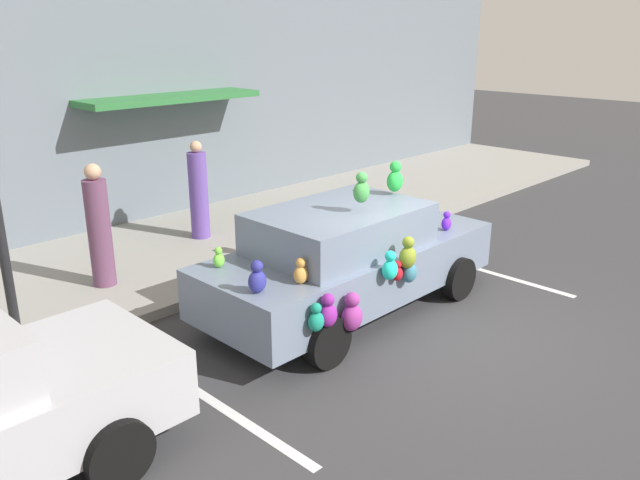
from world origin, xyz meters
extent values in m
plane|color=#38383A|center=(0.00, 0.00, 0.00)|extent=(60.00, 60.00, 0.00)
cube|color=gray|center=(0.00, 5.00, 0.07)|extent=(24.00, 4.00, 0.15)
cube|color=slate|center=(0.00, 7.15, 3.20)|extent=(24.00, 0.30, 6.40)
cube|color=#2D7237|center=(0.30, 6.60, 2.55)|extent=(3.60, 1.10, 0.12)
cube|color=silver|center=(2.38, 1.00, 0.00)|extent=(0.12, 3.60, 0.01)
cube|color=silver|center=(-3.12, 1.00, 0.00)|extent=(0.12, 3.60, 0.01)
cube|color=slate|center=(-0.29, 1.35, 0.64)|extent=(4.52, 1.78, 0.68)
cube|color=slate|center=(-0.52, 1.35, 1.26)|extent=(2.35, 1.57, 0.56)
cylinder|color=black|center=(1.11, 2.24, 0.32)|extent=(0.64, 0.22, 0.64)
cylinder|color=black|center=(1.11, 0.46, 0.32)|extent=(0.64, 0.22, 0.64)
cylinder|color=black|center=(-1.69, 2.24, 0.32)|extent=(0.64, 0.22, 0.64)
cylinder|color=black|center=(-1.69, 0.46, 0.32)|extent=(0.64, 0.22, 0.64)
ellipsoid|color=green|center=(0.57, 1.29, 1.74)|extent=(0.26, 0.21, 0.31)
sphere|color=green|center=(0.57, 1.29, 1.95)|extent=(0.17, 0.17, 0.17)
ellipsoid|color=red|center=(-0.46, 0.39, 0.85)|extent=(0.16, 0.13, 0.19)
sphere|color=red|center=(-0.46, 0.39, 0.98)|extent=(0.10, 0.10, 0.10)
ellipsoid|color=#199175|center=(-1.95, 0.38, 0.70)|extent=(0.20, 0.16, 0.24)
sphere|color=#199175|center=(-1.95, 0.38, 0.86)|extent=(0.13, 0.13, 0.13)
ellipsoid|color=green|center=(-1.07, 1.81, 1.08)|extent=(0.17, 0.14, 0.20)
sphere|color=green|center=(-1.07, 1.81, 1.22)|extent=(0.11, 0.11, 0.11)
ellipsoid|color=#8B2293|center=(-1.78, 0.36, 0.72)|extent=(0.24, 0.19, 0.28)
sphere|color=#8B2293|center=(-1.78, 0.36, 0.91)|extent=(0.15, 0.15, 0.15)
ellipsoid|color=red|center=(-1.03, 1.99, 1.14)|extent=(0.26, 0.21, 0.31)
sphere|color=red|center=(-1.03, 1.99, 1.35)|extent=(0.16, 0.16, 0.16)
ellipsoid|color=green|center=(-0.46, 1.03, 1.81)|extent=(0.24, 0.19, 0.28)
sphere|color=green|center=(-0.46, 1.03, 2.01)|extent=(0.15, 0.15, 0.15)
ellipsoid|color=gold|center=(1.50, 1.72, 1.08)|extent=(0.16, 0.13, 0.19)
sphere|color=gold|center=(1.50, 1.72, 1.21)|extent=(0.10, 0.10, 0.10)
ellipsoid|color=#2132D5|center=(0.66, 0.77, 1.13)|extent=(0.25, 0.20, 0.29)
sphere|color=#2132D5|center=(0.66, 0.77, 1.33)|extent=(0.16, 0.16, 0.16)
ellipsoid|color=#6A26E7|center=(1.17, 0.76, 1.08)|extent=(0.17, 0.14, 0.20)
sphere|color=#6A26E7|center=(1.17, 0.76, 1.22)|extent=(0.11, 0.11, 0.11)
ellipsoid|color=#8F5A18|center=(1.05, 1.76, 1.10)|extent=(0.20, 0.16, 0.23)
sphere|color=#8F5A18|center=(1.05, 1.76, 1.26)|extent=(0.13, 0.13, 0.13)
ellipsoid|color=gold|center=(-1.77, 0.81, 1.09)|extent=(0.19, 0.15, 0.22)
sphere|color=gold|center=(-1.77, 0.81, 1.25)|extent=(0.12, 0.12, 0.12)
ellipsoid|color=teal|center=(-0.24, 0.37, 0.81)|extent=(0.22, 0.18, 0.26)
sphere|color=teal|center=(-0.24, 0.37, 0.99)|extent=(0.14, 0.14, 0.14)
ellipsoid|color=navy|center=(-2.30, 0.97, 1.12)|extent=(0.23, 0.18, 0.27)
sphere|color=navy|center=(-2.30, 0.97, 1.30)|extent=(0.14, 0.14, 0.14)
ellipsoid|color=#98338B|center=(-1.39, 0.34, 0.57)|extent=(0.28, 0.23, 0.34)
sphere|color=#98338B|center=(-1.39, 0.34, 0.80)|extent=(0.18, 0.18, 0.18)
ellipsoid|color=#73D841|center=(-2.12, 1.93, 1.08)|extent=(0.15, 0.13, 0.18)
sphere|color=#73D841|center=(-2.12, 1.93, 1.20)|extent=(0.10, 0.10, 0.10)
ellipsoid|color=olive|center=(-0.31, 0.36, 1.05)|extent=(0.25, 0.20, 0.29)
sphere|color=olive|center=(-0.31, 0.36, 1.25)|extent=(0.16, 0.16, 0.16)
ellipsoid|color=#A5251E|center=(-1.18, 1.35, 1.13)|extent=(0.25, 0.20, 0.29)
sphere|color=#A5251E|center=(-1.18, 1.35, 1.33)|extent=(0.16, 0.16, 0.16)
ellipsoid|color=#1FE3C6|center=(-0.65, 0.37, 0.97)|extent=(0.22, 0.18, 0.26)
sphere|color=#1FE3C6|center=(-0.65, 0.37, 1.15)|extent=(0.14, 0.14, 0.14)
ellipsoid|color=#5021B9|center=(1.25, 1.41, 1.10)|extent=(0.19, 0.16, 0.23)
sphere|color=#5021B9|center=(1.25, 1.41, 1.26)|extent=(0.12, 0.12, 0.12)
cylinder|color=black|center=(-4.46, 2.03, 0.32)|extent=(0.64, 0.22, 0.64)
cylinder|color=black|center=(-4.46, 0.33, 0.32)|extent=(0.64, 0.22, 0.64)
ellipsoid|color=brown|center=(-0.01, 3.63, 0.37)|extent=(0.36, 0.30, 0.45)
sphere|color=brown|center=(-0.01, 3.63, 0.69)|extent=(0.25, 0.25, 0.25)
sphere|color=brown|center=(-0.10, 3.63, 0.78)|extent=(0.10, 0.10, 0.10)
sphere|color=brown|center=(0.08, 3.63, 0.78)|extent=(0.10, 0.10, 0.10)
cylinder|color=#673E5B|center=(-2.48, 4.36, 0.96)|extent=(0.34, 0.34, 1.62)
sphere|color=tan|center=(-2.48, 4.36, 1.88)|extent=(0.24, 0.24, 0.24)
cylinder|color=#6446A0|center=(-0.11, 5.21, 0.94)|extent=(0.34, 0.34, 1.58)
sphere|color=tan|center=(-0.11, 5.21, 1.83)|extent=(0.21, 0.21, 0.21)
camera|label=1|loc=(-6.56, -4.21, 3.86)|focal=35.75mm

